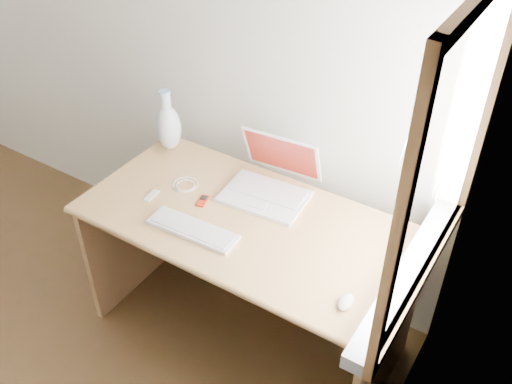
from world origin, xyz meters
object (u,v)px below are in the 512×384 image
Objects in this scene: external_keyboard at (193,229)px; vase at (168,126)px; desk at (256,244)px; laptop at (270,182)px.

vase is (-0.47, 0.44, 0.12)m from external_keyboard.
external_keyboard is 0.65m from vase.
desk is 0.37m from external_keyboard.
desk is 4.46× the size of vase.
external_keyboard reaches higher than desk.
desk is at bearing 60.08° from external_keyboard.
external_keyboard is at bearing -113.35° from laptop.
laptop is (-0.00, 0.12, 0.27)m from desk.
vase reaches higher than laptop.
laptop is 0.61m from vase.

